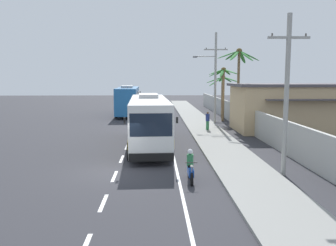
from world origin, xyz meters
name	(u,v)px	position (x,y,z in m)	size (l,w,h in m)	color
ground_plane	(116,172)	(0.00, 0.00, 0.00)	(160.00, 160.00, 0.00)	#303035
sidewalk_kerb	(213,138)	(6.80, 10.00, 0.07)	(3.20, 90.00, 0.14)	gray
lane_markings	(155,130)	(1.99, 14.81, 0.00)	(3.38, 71.00, 0.01)	white
boundary_wall	(247,119)	(10.60, 14.00, 1.10)	(0.24, 60.00, 2.19)	#B2B2AD
coach_bus_foreground	(149,120)	(1.60, 7.05, 1.95)	(3.33, 12.47, 3.74)	white
coach_bus_far_lane	(128,100)	(-1.58, 28.56, 2.04)	(3.09, 11.87, 3.92)	#2366A8
motorcycle_beside_bus	(190,168)	(3.77, -1.79, 0.64)	(0.56, 1.96, 1.55)	black
pedestrian_near_kerb	(208,120)	(6.91, 14.09, 1.01)	(0.36, 0.36, 1.67)	#2D7A47
utility_pole_nearest	(287,93)	(8.63, -0.93, 4.23)	(2.08, 0.24, 8.08)	#9E9E99
utility_pole_mid	(215,76)	(8.27, 18.83, 5.09)	(3.62, 0.24, 9.57)	#9E9E99
palm_nearest	(223,87)	(10.35, 25.02, 3.77)	(4.11, 4.08, 5.27)	brown
palm_second	(239,68)	(9.86, 14.87, 5.81)	(4.01, 3.64, 7.67)	brown
palm_third	(223,82)	(9.72, 21.62, 4.49)	(3.58, 3.41, 6.11)	brown
roadside_building	(298,107)	(15.31, 14.09, 2.22)	(12.13, 6.96, 4.40)	tan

